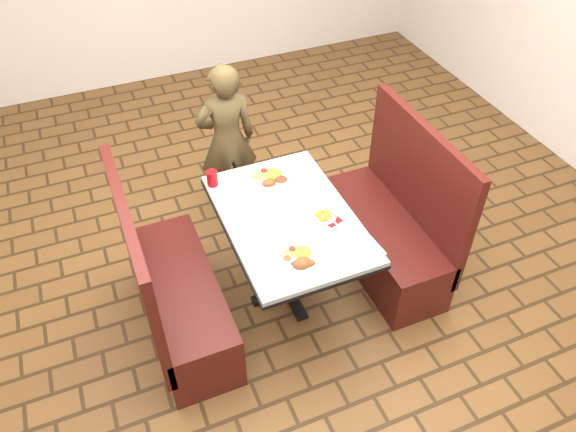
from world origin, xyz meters
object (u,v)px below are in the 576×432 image
at_px(dining_table, 288,227).
at_px(far_dinner_plate, 271,177).
at_px(booth_bench_left, 174,296).
at_px(red_tumbler, 212,178).
at_px(booth_bench_right, 389,230).
at_px(plantain_plate, 324,216).
at_px(diner_person, 227,140).
at_px(near_dinner_plate, 299,257).

xyz_separation_m(dining_table, far_dinner_plate, (0.03, 0.39, 0.12)).
height_order(dining_table, booth_bench_left, booth_bench_left).
relative_size(booth_bench_left, far_dinner_plate, 4.08).
xyz_separation_m(dining_table, red_tumbler, (-0.35, 0.49, 0.15)).
height_order(booth_bench_right, far_dinner_plate, booth_bench_right).
xyz_separation_m(plantain_plate, red_tumbler, (-0.56, 0.59, 0.05)).
relative_size(diner_person, near_dinner_plate, 4.85).
bearing_deg(red_tumbler, booth_bench_right, -23.06).
distance_m(dining_table, booth_bench_left, 0.86).
bearing_deg(dining_table, far_dinner_plate, 85.33).
bearing_deg(dining_table, diner_person, 93.06).
height_order(dining_table, far_dinner_plate, far_dinner_plate).
distance_m(dining_table, diner_person, 1.10).
xyz_separation_m(far_dinner_plate, plantain_plate, (0.18, -0.48, -0.02)).
bearing_deg(red_tumbler, plantain_plate, -46.42).
bearing_deg(booth_bench_right, far_dinner_plate, 153.24).
relative_size(far_dinner_plate, plantain_plate, 1.85).
height_order(diner_person, far_dinner_plate, diner_person).
relative_size(booth_bench_left, red_tumbler, 10.85).
height_order(far_dinner_plate, red_tumbler, red_tumbler).
height_order(diner_person, red_tumbler, diner_person).
bearing_deg(near_dinner_plate, far_dinner_plate, 81.21).
distance_m(booth_bench_right, near_dinner_plate, 1.06).
bearing_deg(red_tumbler, diner_person, 64.55).
distance_m(booth_bench_left, plantain_plate, 1.10).
xyz_separation_m(dining_table, booth_bench_left, (-0.80, 0.00, -0.32)).
relative_size(far_dinner_plate, red_tumbler, 2.66).
relative_size(diner_person, far_dinner_plate, 4.39).
height_order(booth_bench_left, near_dinner_plate, booth_bench_left).
bearing_deg(booth_bench_left, far_dinner_plate, 24.98).
bearing_deg(plantain_plate, red_tumbler, 133.58).
height_order(diner_person, near_dinner_plate, diner_person).
bearing_deg(plantain_plate, diner_person, 102.53).
relative_size(near_dinner_plate, far_dinner_plate, 0.90).
xyz_separation_m(booth_bench_left, booth_bench_right, (1.60, 0.00, 0.00)).
bearing_deg(diner_person, dining_table, 95.37).
xyz_separation_m(booth_bench_left, diner_person, (0.74, 1.10, 0.32)).
xyz_separation_m(near_dinner_plate, red_tumbler, (-0.26, 0.87, 0.03)).
bearing_deg(booth_bench_right, booth_bench_left, 180.00).
height_order(near_dinner_plate, red_tumbler, red_tumbler).
bearing_deg(near_dinner_plate, red_tumbler, 106.83).
distance_m(booth_bench_right, far_dinner_plate, 0.97).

